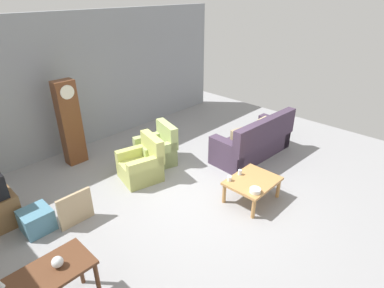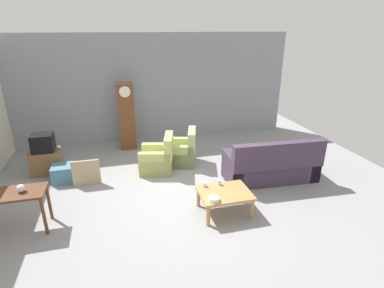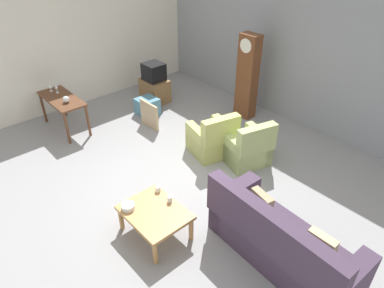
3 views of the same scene
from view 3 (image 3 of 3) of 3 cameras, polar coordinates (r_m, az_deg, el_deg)
The scene contains 19 objects.
ground_plane at distance 6.19m, azimuth -2.58°, elevation -7.00°, with size 10.40×10.40×0.00m, color gray.
garage_door_wall at distance 7.88m, azimuth 18.36°, elevation 13.95°, with size 8.40×0.16×3.20m, color gray.
pegboard_wall_left at distance 8.95m, azimuth -18.73°, elevation 15.01°, with size 0.12×6.40×2.88m, color silver.
couch_floral at distance 4.98m, azimuth 14.21°, elevation -15.20°, with size 2.14×0.99×1.04m.
armchair_olive_near at distance 6.86m, azimuth 3.38°, elevation 0.67°, with size 0.95×0.93×0.92m.
armchair_olive_far at distance 6.67m, azimuth 8.90°, elevation -0.75°, with size 0.97×0.95×0.92m.
coffee_table_wood at distance 5.17m, azimuth -6.08°, elevation -11.36°, with size 0.96×0.76×0.44m.
console_table_dark at distance 8.01m, azimuth -20.41°, elevation 6.38°, with size 1.30×0.56×0.75m.
grandfather_clock at distance 8.04m, azimuth 9.03°, elevation 10.75°, with size 0.44×0.30×1.92m.
tv_stand_cabinet at distance 8.96m, azimuth -6.06°, elevation 8.68°, with size 0.68×0.52×0.58m, color brown.
tv_crt at distance 8.77m, azimuth -6.26°, elevation 11.65°, with size 0.48×0.44×0.42m, color black.
framed_picture_leaning at distance 7.79m, azimuth -6.98°, elevation 4.71°, with size 0.60×0.05×0.60m, color tan.
storage_box_blue at distance 8.40m, azimuth -7.29°, elevation 6.10°, with size 0.47×0.46×0.39m, color teal.
glass_dome_cloche at distance 7.70m, azimuth -19.86°, elevation 6.86°, with size 0.14×0.14×0.14m, color silver.
cup_white_porcelain at distance 5.42m, azimuth -5.58°, elevation -7.30°, with size 0.08×0.08×0.09m, color white.
cup_blue_rimmed at distance 5.22m, azimuth -3.66°, elevation -8.98°, with size 0.07×0.07×0.10m, color silver.
bowl_white_stacked at distance 5.20m, azimuth -10.38°, elevation -9.99°, with size 0.19×0.19×0.08m, color white.
wine_glass_tall at distance 8.32m, azimuth -22.11°, elevation 8.63°, with size 0.08×0.08×0.16m.
wine_glass_mid at distance 8.17m, azimuth -21.27°, elevation 8.63°, with size 0.07×0.07×0.21m.
Camera 3 is at (3.70, -2.93, 4.00)m, focal length 32.70 mm.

